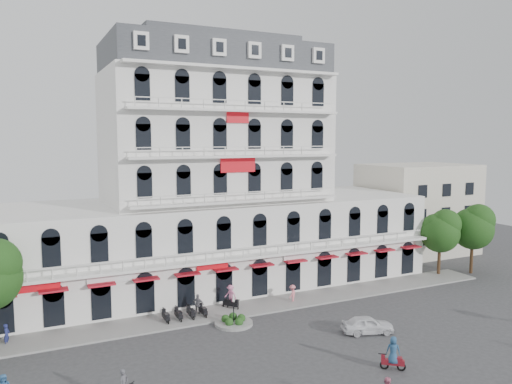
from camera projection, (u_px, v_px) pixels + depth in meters
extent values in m
plane|color=#38383A|center=(301.00, 345.00, 37.48)|extent=(120.00, 120.00, 0.00)
cube|color=gray|center=(251.00, 308.00, 45.55)|extent=(53.00, 4.00, 0.16)
cube|color=silver|center=(216.00, 242.00, 53.16)|extent=(45.00, 14.00, 9.00)
cube|color=silver|center=(215.00, 138.00, 51.98)|extent=(22.00, 12.00, 13.00)
cube|color=#2D3035|center=(214.00, 60.00, 51.13)|extent=(21.56, 11.76, 3.00)
cube|color=#2D3035|center=(214.00, 41.00, 50.93)|extent=(15.84, 8.64, 0.80)
cube|color=red|center=(244.00, 267.00, 46.53)|extent=(40.50, 1.00, 0.15)
cube|color=#B50B14|center=(238.00, 165.00, 46.76)|extent=(3.50, 0.10, 1.40)
cube|color=beige|center=(417.00, 209.00, 67.63)|extent=(14.00, 10.00, 12.00)
cylinder|color=gray|center=(234.00, 323.00, 41.57)|extent=(3.20, 3.20, 0.24)
cylinder|color=black|center=(234.00, 314.00, 41.49)|extent=(0.08, 0.08, 1.40)
sphere|color=#1B4316|center=(241.00, 318.00, 41.84)|extent=(0.70, 0.70, 0.70)
sphere|color=#1B4316|center=(233.00, 316.00, 42.23)|extent=(0.70, 0.70, 0.70)
sphere|color=#1B4316|center=(226.00, 319.00, 41.67)|extent=(0.70, 0.70, 0.70)
sphere|color=#1B4316|center=(229.00, 322.00, 40.93)|extent=(0.70, 0.70, 0.70)
sphere|color=#1B4316|center=(239.00, 322.00, 41.02)|extent=(0.70, 0.70, 0.70)
cylinder|color=#382314|center=(439.00, 260.00, 56.54)|extent=(0.36, 0.36, 3.43)
sphere|color=#173C13|center=(440.00, 233.00, 56.21)|extent=(4.37, 4.37, 4.37)
sphere|color=#173C13|center=(446.00, 224.00, 56.05)|extent=(3.43, 3.43, 3.43)
sphere|color=#173C13|center=(436.00, 228.00, 56.24)|extent=(3.12, 3.12, 3.12)
cylinder|color=#382314|center=(471.00, 258.00, 57.35)|extent=(0.36, 0.36, 3.65)
sphere|color=#173C13|center=(473.00, 229.00, 56.99)|extent=(4.65, 4.65, 4.65)
sphere|color=#173C13|center=(479.00, 220.00, 56.82)|extent=(3.65, 3.65, 3.65)
sphere|color=#173C13|center=(468.00, 223.00, 57.02)|extent=(3.32, 3.32, 3.32)
imported|color=white|center=(368.00, 325.00, 39.70)|extent=(4.41, 2.87, 1.40)
imported|color=#505057|center=(124.00, 384.00, 28.77)|extent=(0.77, 0.76, 1.80)
cube|color=maroon|center=(393.00, 362.00, 33.39)|extent=(1.39, 1.20, 0.35)
torus|color=black|center=(384.00, 365.00, 33.54)|extent=(0.55, 0.47, 0.60)
torus|color=black|center=(401.00, 367.00, 33.29)|extent=(0.55, 0.47, 0.60)
imported|color=navy|center=(393.00, 350.00, 33.30)|extent=(1.08, 1.03, 1.86)
cube|color=black|center=(231.00, 304.00, 45.17)|extent=(1.16, 1.42, 0.35)
torus|color=black|center=(236.00, 308.00, 44.94)|extent=(0.45, 0.56, 0.60)
torus|color=black|center=(225.00, 306.00, 45.46)|extent=(0.45, 0.56, 0.60)
imported|color=pink|center=(231.00, 295.00, 45.09)|extent=(1.25, 1.37, 1.84)
imported|color=slate|center=(198.00, 305.00, 43.80)|extent=(1.16, 0.96, 1.86)
imported|color=pink|center=(292.00, 294.00, 47.02)|extent=(1.28, 1.19, 1.74)
imported|color=navy|center=(7.00, 335.00, 37.36)|extent=(0.59, 0.70, 1.65)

